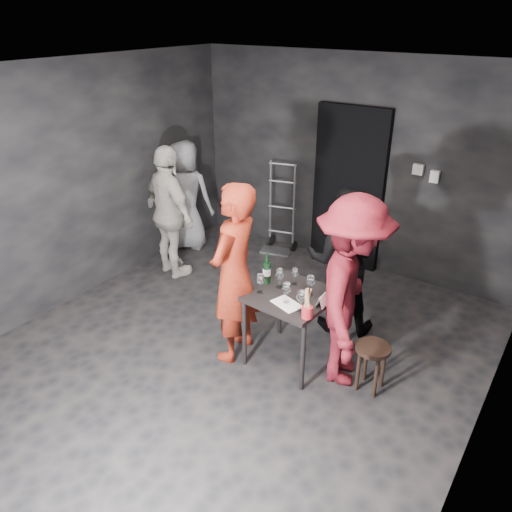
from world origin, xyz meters
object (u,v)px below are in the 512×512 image
Objects in this scene: server_red at (234,257)px; bystander_grey at (186,194)px; stool at (372,356)px; wine_bottle at (267,272)px; hand_truck at (280,235)px; man_maroon at (352,275)px; tasting_table at (291,303)px; bystander_cream at (169,205)px; woman_black at (343,257)px; breadstick_cup at (308,304)px.

bystander_grey is (-2.07, 1.64, -0.27)m from server_red.
bystander_grey is at bearing -135.45° from server_red.
wine_bottle is at bearing 179.93° from stool.
hand_truck is 0.59× the size of man_maroon.
tasting_table is 2.30m from bystander_cream.
server_red is (0.90, -2.27, 0.85)m from hand_truck.
man_maroon is at bearing -60.67° from hand_truck.
bystander_grey is (-2.71, 0.61, -0.04)m from woman_black.
bystander_cream reaches higher than tasting_table.
wine_bottle is at bearing 171.64° from tasting_table.
hand_truck is 4.11× the size of wine_bottle.
stool is 0.22× the size of man_maroon.
man_maroon reaches higher than bystander_grey.
tasting_table is 0.47× the size of bystander_grey.
woman_black is 0.88× the size of bystander_cream.
stool is at bearing 30.78° from breadstick_cup.
tasting_table is 0.70m from man_maroon.
hand_truck is at bearing -165.47° from server_red.
server_red is at bearing -169.00° from stool.
bystander_cream is 6.41× the size of breadstick_cup.
hand_truck is 0.59× the size of server_red.
woman_black is at bearing 60.29° from wine_bottle.
tasting_table is 1.60× the size of stool.
breadstick_cup is at bearing -26.44° from wine_bottle.
hand_truck is 2.96m from breadstick_cup.
man_maroon reaches higher than wine_bottle.
bystander_cream reaches higher than woman_black.
woman_black is 5.41× the size of wine_bottle.
breadstick_cup is (0.82, -0.05, -0.19)m from server_red.
wine_bottle reaches higher than tasting_table.
woman_black reaches higher than wine_bottle.
hand_truck reaches higher than wine_bottle.
server_red reaches higher than breadstick_cup.
bystander_grey is at bearing -32.96° from woman_black.
wine_bottle is at bearing 40.07° from woman_black.
hand_truck reaches higher than stool.
hand_truck is at bearing -168.76° from bystander_grey.
woman_black reaches higher than bystander_grey.
stool is 0.28× the size of woman_black.
man_maroon is (1.05, 0.30, 0.01)m from server_red.
man_maroon reaches higher than tasting_table.
tasting_table is at bearing -176.93° from stool.
bystander_grey reaches higher than hand_truck.
breadstick_cup is at bearing 176.16° from bystander_cream.
wine_bottle is (-0.31, 0.05, 0.22)m from tasting_table.
man_maroon reaches higher than hand_truck.
man_maroon is (0.54, 0.09, 0.43)m from tasting_table.
bystander_grey is at bearing 151.17° from tasting_table.
wine_bottle is at bearing 72.53° from man_maroon.
woman_black is (0.63, 1.02, -0.24)m from server_red.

